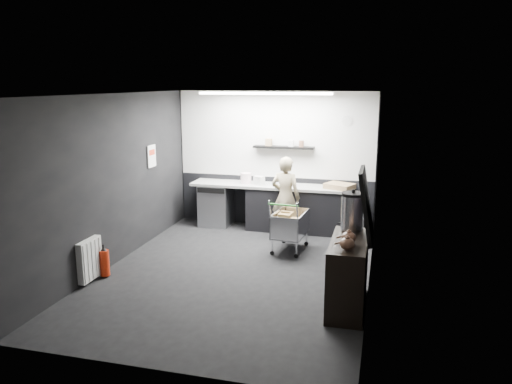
# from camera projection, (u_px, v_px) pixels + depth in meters

# --- Properties ---
(floor) EXTENTS (5.50, 5.50, 0.00)m
(floor) POSITION_uv_depth(u_px,v_px,m) (236.00, 272.00, 7.68)
(floor) COLOR black
(floor) RESTS_ON ground
(ceiling) EXTENTS (5.50, 5.50, 0.00)m
(ceiling) POSITION_uv_depth(u_px,v_px,m) (234.00, 94.00, 7.10)
(ceiling) COLOR white
(ceiling) RESTS_ON wall_back
(wall_back) EXTENTS (5.50, 0.00, 5.50)m
(wall_back) POSITION_uv_depth(u_px,v_px,m) (275.00, 159.00, 9.99)
(wall_back) COLOR black
(wall_back) RESTS_ON floor
(wall_front) EXTENTS (5.50, 0.00, 5.50)m
(wall_front) POSITION_uv_depth(u_px,v_px,m) (151.00, 244.00, 4.79)
(wall_front) COLOR black
(wall_front) RESTS_ON floor
(wall_left) EXTENTS (0.00, 5.50, 5.50)m
(wall_left) POSITION_uv_depth(u_px,v_px,m) (114.00, 180.00, 7.88)
(wall_left) COLOR black
(wall_left) RESTS_ON floor
(wall_right) EXTENTS (0.00, 5.50, 5.50)m
(wall_right) POSITION_uv_depth(u_px,v_px,m) (373.00, 194.00, 6.90)
(wall_right) COLOR black
(wall_right) RESTS_ON floor
(kitchen_wall_panel) EXTENTS (3.95, 0.02, 1.70)m
(kitchen_wall_panel) POSITION_uv_depth(u_px,v_px,m) (275.00, 135.00, 9.86)
(kitchen_wall_panel) COLOR silver
(kitchen_wall_panel) RESTS_ON wall_back
(dado_panel) EXTENTS (3.95, 0.02, 1.00)m
(dado_panel) POSITION_uv_depth(u_px,v_px,m) (274.00, 201.00, 10.15)
(dado_panel) COLOR black
(dado_panel) RESTS_ON wall_back
(floating_shelf) EXTENTS (1.20, 0.22, 0.04)m
(floating_shelf) POSITION_uv_depth(u_px,v_px,m) (284.00, 147.00, 9.76)
(floating_shelf) COLOR black
(floating_shelf) RESTS_ON wall_back
(wall_clock) EXTENTS (0.20, 0.03, 0.20)m
(wall_clock) POSITION_uv_depth(u_px,v_px,m) (347.00, 121.00, 9.44)
(wall_clock) COLOR silver
(wall_clock) RESTS_ON wall_back
(poster) EXTENTS (0.02, 0.30, 0.40)m
(poster) POSITION_uv_depth(u_px,v_px,m) (152.00, 156.00, 9.06)
(poster) COLOR white
(poster) RESTS_ON wall_left
(poster_red_band) EXTENTS (0.02, 0.22, 0.10)m
(poster_red_band) POSITION_uv_depth(u_px,v_px,m) (152.00, 152.00, 9.05)
(poster_red_band) COLOR red
(poster_red_band) RESTS_ON poster
(radiator) EXTENTS (0.10, 0.50, 0.60)m
(radiator) POSITION_uv_depth(u_px,v_px,m) (90.00, 260.00, 7.23)
(radiator) COLOR silver
(radiator) RESTS_ON wall_left
(ceiling_strip) EXTENTS (2.40, 0.20, 0.04)m
(ceiling_strip) POSITION_uv_depth(u_px,v_px,m) (265.00, 93.00, 8.85)
(ceiling_strip) COLOR white
(ceiling_strip) RESTS_ON ceiling
(prep_counter) EXTENTS (3.20, 0.61, 0.90)m
(prep_counter) POSITION_uv_depth(u_px,v_px,m) (278.00, 207.00, 9.83)
(prep_counter) COLOR black
(prep_counter) RESTS_ON floor
(person) EXTENTS (0.61, 0.45, 1.54)m
(person) POSITION_uv_depth(u_px,v_px,m) (286.00, 197.00, 9.28)
(person) COLOR beige
(person) RESTS_ON floor
(shopping_cart) EXTENTS (0.57, 0.89, 0.93)m
(shopping_cart) POSITION_uv_depth(u_px,v_px,m) (290.00, 226.00, 8.60)
(shopping_cart) COLOR silver
(shopping_cart) RESTS_ON floor
(sideboard) EXTENTS (0.52, 1.22, 1.82)m
(sideboard) POSITION_uv_depth(u_px,v_px,m) (349.00, 264.00, 6.41)
(sideboard) COLOR black
(sideboard) RESTS_ON floor
(fire_extinguisher) EXTENTS (0.15, 0.15, 0.49)m
(fire_extinguisher) POSITION_uv_depth(u_px,v_px,m) (104.00, 262.00, 7.46)
(fire_extinguisher) COLOR #B4240C
(fire_extinguisher) RESTS_ON floor
(cardboard_box) EXTENTS (0.62, 0.56, 0.10)m
(cardboard_box) POSITION_uv_depth(u_px,v_px,m) (340.00, 186.00, 9.39)
(cardboard_box) COLOR #8F724C
(cardboard_box) RESTS_ON prep_counter
(pink_tub) EXTENTS (0.21, 0.21, 0.21)m
(pink_tub) POSITION_uv_depth(u_px,v_px,m) (246.00, 178.00, 9.88)
(pink_tub) COLOR white
(pink_tub) RESTS_ON prep_counter
(white_container) EXTENTS (0.23, 0.21, 0.16)m
(white_container) POSITION_uv_depth(u_px,v_px,m) (259.00, 180.00, 9.76)
(white_container) COLOR silver
(white_container) RESTS_ON prep_counter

